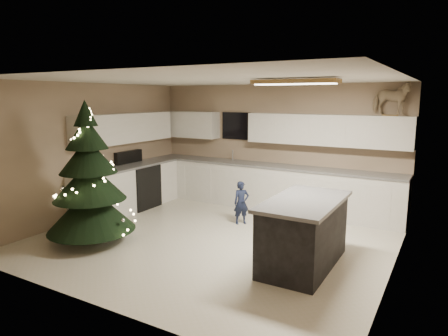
{
  "coord_description": "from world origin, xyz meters",
  "views": [
    {
      "loc": [
        3.31,
        -5.4,
        2.33
      ],
      "look_at": [
        0.0,
        0.35,
        1.15
      ],
      "focal_mm": 32.0,
      "sensor_mm": 36.0,
      "label": 1
    }
  ],
  "objects": [
    {
      "name": "island",
      "position": [
        1.63,
        -0.26,
        0.48
      ],
      "size": [
        0.9,
        1.7,
        0.95
      ],
      "color": "black",
      "rests_on": "ground_plane"
    },
    {
      "name": "ground_plane",
      "position": [
        0.0,
        0.0,
        0.0
      ],
      "size": [
        5.5,
        5.5,
        0.0
      ],
      "primitive_type": "plane",
      "color": "#BCB7A3"
    },
    {
      "name": "rocking_horse",
      "position": [
        2.3,
        2.33,
        2.31
      ],
      "size": [
        0.72,
        0.4,
        0.6
      ],
      "rotation": [
        0.0,
        0.0,
        1.43
      ],
      "color": "brown",
      "rests_on": "cabinetry"
    },
    {
      "name": "cabinetry",
      "position": [
        -0.91,
        1.65,
        0.76
      ],
      "size": [
        5.5,
        3.2,
        2.0
      ],
      "color": "silver",
      "rests_on": "ground_plane"
    },
    {
      "name": "room_shell",
      "position": [
        0.02,
        0.0,
        1.75
      ],
      "size": [
        5.52,
        5.02,
        2.61
      ],
      "color": "tan",
      "rests_on": "ground_plane"
    },
    {
      "name": "toddler",
      "position": [
        0.02,
        0.97,
        0.4
      ],
      "size": [
        0.34,
        0.34,
        0.8
      ],
      "primitive_type": "imported",
      "rotation": [
        0.0,
        0.0,
        0.79
      ],
      "color": "black",
      "rests_on": "ground_plane"
    },
    {
      "name": "bar_stool",
      "position": [
        1.05,
        0.28,
        0.46
      ],
      "size": [
        0.32,
        0.32,
        0.61
      ],
      "rotation": [
        0.0,
        0.0,
        0.07
      ],
      "color": "brown",
      "rests_on": "ground_plane"
    },
    {
      "name": "christmas_tree",
      "position": [
        -1.65,
        -1.09,
        0.94
      ],
      "size": [
        1.44,
        1.39,
        2.3
      ],
      "rotation": [
        0.0,
        0.0,
        0.06
      ],
      "color": "#3F2816",
      "rests_on": "ground_plane"
    }
  ]
}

